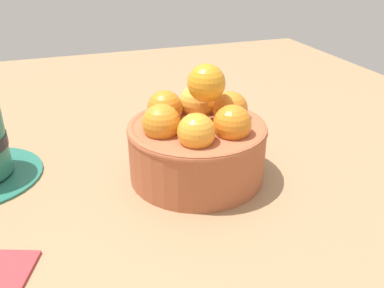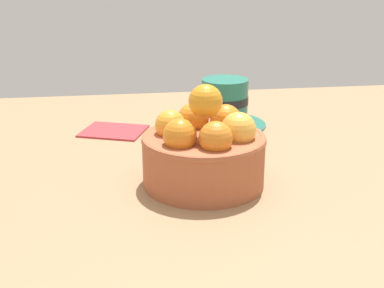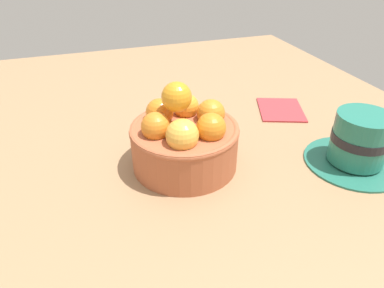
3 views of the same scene
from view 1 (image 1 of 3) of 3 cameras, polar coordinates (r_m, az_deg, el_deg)
ground_plane at (r=49.38cm, az=0.65°, el=-6.16°), size 122.29×97.83×3.74cm
terracotta_bowl at (r=46.27cm, az=0.72°, el=0.57°), size 15.55×15.55×13.14cm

